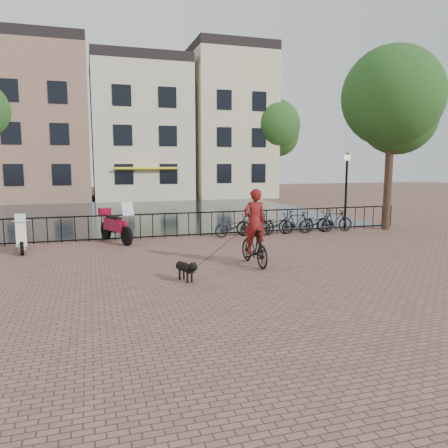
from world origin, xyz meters
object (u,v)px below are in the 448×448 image
object	(u,v)px
lamp_post	(346,178)
dog	(186,270)
scooter	(21,232)
motorcycle	(115,221)
cyclist	(254,232)

from	to	relation	value
lamp_post	dog	xyz separation A→B (m)	(-8.80, -6.38, -2.09)
scooter	motorcycle	bearing A→B (deg)	8.59
lamp_post	scooter	size ratio (longest dim) A/B	2.17
cyclist	dog	distance (m)	2.72
lamp_post	scooter	bearing A→B (deg)	-175.64
cyclist	dog	bearing A→B (deg)	23.39
lamp_post	scooter	distance (m)	13.56
lamp_post	motorcycle	xyz separation A→B (m)	(-10.19, -0.04, -1.54)
scooter	cyclist	bearing A→B (deg)	-39.44
lamp_post	scooter	xyz separation A→B (m)	(-13.42, -1.02, -1.66)
cyclist	motorcycle	bearing A→B (deg)	-56.91
dog	scooter	size ratio (longest dim) A/B	0.57
cyclist	scooter	xyz separation A→B (m)	(-6.97, 4.21, -0.30)
motorcycle	scooter	xyz separation A→B (m)	(-3.23, -0.98, -0.12)
cyclist	motorcycle	xyz separation A→B (m)	(-3.74, 5.19, -0.19)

